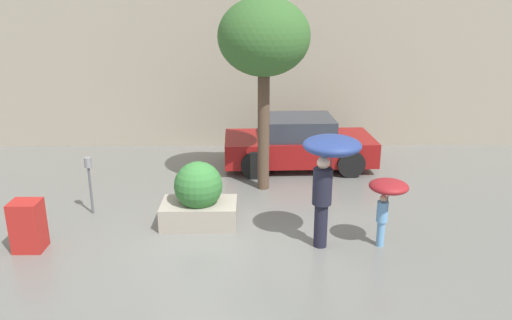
{
  "coord_description": "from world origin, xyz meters",
  "views": [
    {
      "loc": [
        0.63,
        -8.13,
        4.14
      ],
      "look_at": [
        0.75,
        1.6,
        1.05
      ],
      "focal_mm": 35.0,
      "sensor_mm": 36.0,
      "label": 1
    }
  ],
  "objects_px": {
    "parked_car_near": "(299,144)",
    "parking_meter": "(89,173)",
    "person_child": "(387,193)",
    "planter_box": "(199,197)",
    "street_tree": "(264,39)",
    "newspaper_box": "(28,226)",
    "person_adult": "(329,161)"
  },
  "relations": [
    {
      "from": "street_tree",
      "to": "newspaper_box",
      "type": "xyz_separation_m",
      "value": [
        -4.15,
        -2.97,
        -2.93
      ]
    },
    {
      "from": "person_child",
      "to": "parking_meter",
      "type": "bearing_deg",
      "value": -143.75
    },
    {
      "from": "parked_car_near",
      "to": "planter_box",
      "type": "bearing_deg",
      "value": 145.89
    },
    {
      "from": "parking_meter",
      "to": "person_adult",
      "type": "bearing_deg",
      "value": -17.75
    },
    {
      "from": "planter_box",
      "to": "street_tree",
      "type": "relative_size",
      "value": 0.34
    },
    {
      "from": "planter_box",
      "to": "parking_meter",
      "type": "bearing_deg",
      "value": 166.52
    },
    {
      "from": "person_adult",
      "to": "parking_meter",
      "type": "distance_m",
      "value": 4.85
    },
    {
      "from": "person_adult",
      "to": "newspaper_box",
      "type": "bearing_deg",
      "value": 160.7
    },
    {
      "from": "street_tree",
      "to": "parking_meter",
      "type": "distance_m",
      "value": 4.56
    },
    {
      "from": "street_tree",
      "to": "person_child",
      "type": "bearing_deg",
      "value": -55.42
    },
    {
      "from": "street_tree",
      "to": "parking_meter",
      "type": "xyz_separation_m",
      "value": [
        -3.54,
        -1.41,
        -2.52
      ]
    },
    {
      "from": "parked_car_near",
      "to": "street_tree",
      "type": "height_order",
      "value": "street_tree"
    },
    {
      "from": "person_child",
      "to": "parked_car_near",
      "type": "xyz_separation_m",
      "value": [
        -1.07,
        4.59,
        -0.41
      ]
    },
    {
      "from": "street_tree",
      "to": "parked_car_near",
      "type": "bearing_deg",
      "value": 59.35
    },
    {
      "from": "planter_box",
      "to": "parked_car_near",
      "type": "relative_size",
      "value": 0.37
    },
    {
      "from": "parked_car_near",
      "to": "parking_meter",
      "type": "xyz_separation_m",
      "value": [
        -4.5,
        -3.04,
        0.25
      ]
    },
    {
      "from": "person_adult",
      "to": "parked_car_near",
      "type": "height_order",
      "value": "person_adult"
    },
    {
      "from": "parked_car_near",
      "to": "parking_meter",
      "type": "distance_m",
      "value": 5.44
    },
    {
      "from": "parked_car_near",
      "to": "street_tree",
      "type": "relative_size",
      "value": 0.91
    },
    {
      "from": "planter_box",
      "to": "parking_meter",
      "type": "relative_size",
      "value": 1.22
    },
    {
      "from": "parked_car_near",
      "to": "newspaper_box",
      "type": "relative_size",
      "value": 4.31
    },
    {
      "from": "person_child",
      "to": "newspaper_box",
      "type": "distance_m",
      "value": 6.22
    },
    {
      "from": "planter_box",
      "to": "parked_car_near",
      "type": "height_order",
      "value": "parked_car_near"
    },
    {
      "from": "person_adult",
      "to": "parked_car_near",
      "type": "xyz_separation_m",
      "value": [
        -0.06,
        4.5,
        -0.96
      ]
    },
    {
      "from": "person_adult",
      "to": "street_tree",
      "type": "distance_m",
      "value": 3.54
    },
    {
      "from": "person_child",
      "to": "parked_car_near",
      "type": "height_order",
      "value": "parked_car_near"
    },
    {
      "from": "person_child",
      "to": "planter_box",
      "type": "bearing_deg",
      "value": -145.13
    },
    {
      "from": "person_child",
      "to": "street_tree",
      "type": "height_order",
      "value": "street_tree"
    },
    {
      "from": "person_adult",
      "to": "street_tree",
      "type": "relative_size",
      "value": 0.47
    },
    {
      "from": "planter_box",
      "to": "parking_meter",
      "type": "xyz_separation_m",
      "value": [
        -2.24,
        0.54,
        0.31
      ]
    },
    {
      "from": "person_adult",
      "to": "person_child",
      "type": "bearing_deg",
      "value": -25.67
    },
    {
      "from": "street_tree",
      "to": "parking_meter",
      "type": "relative_size",
      "value": 3.58
    }
  ]
}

